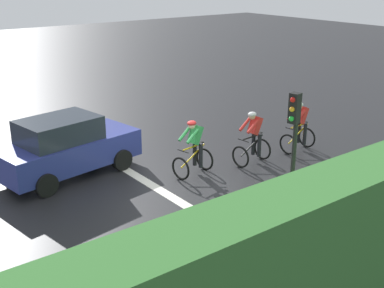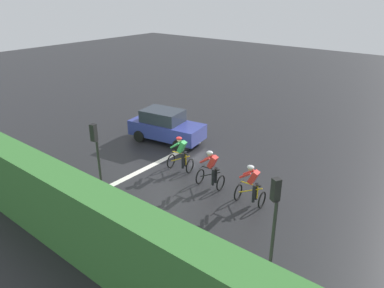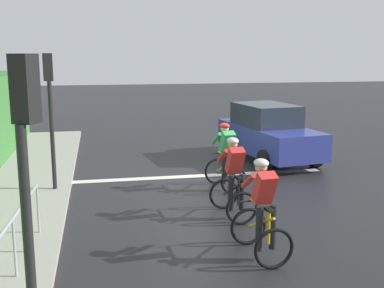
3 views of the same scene
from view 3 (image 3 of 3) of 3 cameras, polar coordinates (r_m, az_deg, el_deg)
ground_plane at (r=12.57m, az=1.62°, el=-4.58°), size 80.00×80.00×0.00m
road_marking_stop_line at (r=13.19m, az=0.98°, el=-3.82°), size 7.00×0.30×0.01m
cyclist_lead at (r=7.94m, az=8.41°, el=-7.99°), size 0.77×1.14×1.66m
cyclist_second at (r=9.78m, az=5.01°, el=-4.29°), size 0.77×1.14×1.66m
cyclist_mid at (r=11.74m, az=4.08°, el=-1.70°), size 0.85×1.18×1.66m
car_navy at (r=15.15m, az=9.12°, el=1.34°), size 2.36×4.32×1.76m
traffic_light_near_crossing at (r=11.69m, az=-16.66°, el=4.90°), size 0.24×0.31×3.34m
traffic_light_far_junction at (r=4.76m, az=-19.07°, el=-3.38°), size 0.27×0.29×3.34m
pedestrian_railing_kerbside at (r=7.85m, az=-19.85°, el=-9.09°), size 0.25×2.67×1.03m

